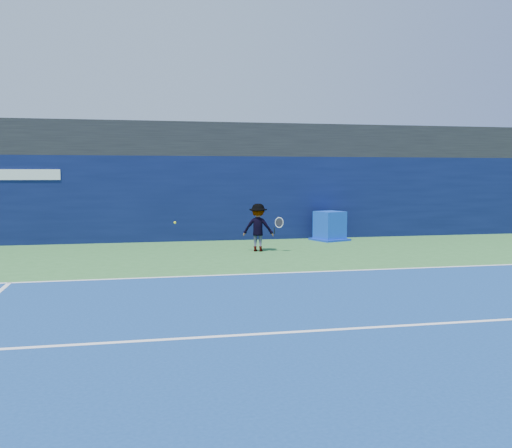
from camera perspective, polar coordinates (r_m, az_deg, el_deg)
name	(u,v)px	position (r m, az deg, el deg)	size (l,w,h in m)	color
ground	(264,303)	(10.57, 0.79, -7.92)	(80.00, 80.00, 0.00)	#326F32
baseline	(236,275)	(13.45, -2.00, -5.08)	(24.00, 0.10, 0.01)	white
service_line	(293,332)	(8.69, 3.72, -10.74)	(24.00, 0.10, 0.01)	white
stadium_band	(197,141)	(21.70, -5.89, 8.24)	(36.00, 3.00, 1.20)	black
back_wall_assembly	(201,198)	(20.69, -5.57, 2.59)	(36.00, 1.03, 3.00)	#0A133C
equipment_cart	(330,227)	(20.56, 7.38, -0.31)	(1.40, 1.40, 1.04)	#0D3BC0
tennis_player	(258,227)	(17.49, 0.22, -0.35)	(1.26, 0.83, 1.46)	white
tennis_ball	(175,223)	(16.43, -8.11, 0.15)	(0.07, 0.07, 0.07)	#C4CF17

